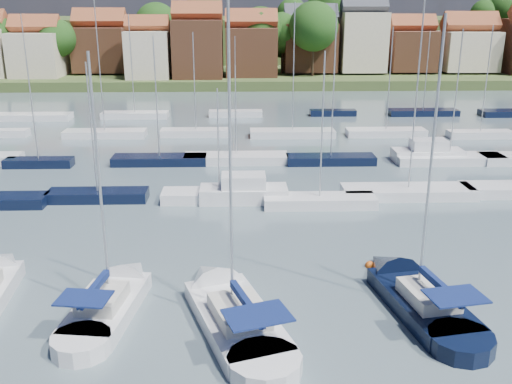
{
  "coord_description": "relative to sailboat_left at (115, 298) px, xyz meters",
  "views": [
    {
      "loc": [
        -5.65,
        -23.47,
        14.96
      ],
      "look_at": [
        -4.5,
        14.0,
        2.73
      ],
      "focal_mm": 40.0,
      "sensor_mm": 36.0,
      "label": 1
    }
  ],
  "objects": [
    {
      "name": "sailboat_centre",
      "position": [
        5.89,
        -0.99,
        -0.01
      ],
      "size": [
        6.98,
        12.78,
        16.78
      ],
      "rotation": [
        0.0,
        0.0,
        1.89
      ],
      "color": "silver",
      "rests_on": "ground"
    },
    {
      "name": "far_shore_town",
      "position": [
        14.49,
        129.17,
        4.25
      ],
      "size": [
        212.46,
        90.0,
        22.27
      ],
      "color": "#3E4B25",
      "rests_on": "ground"
    },
    {
      "name": "marina_field",
      "position": [
        14.17,
        31.65,
        0.07
      ],
      "size": [
        79.62,
        41.41,
        15.93
      ],
      "color": "silver",
      "rests_on": "ground"
    },
    {
      "name": "buoy_d",
      "position": [
        16.92,
        -5.13,
        -0.36
      ],
      "size": [
        0.5,
        0.5,
        0.5
      ],
      "primitive_type": "sphere",
      "color": "beige",
      "rests_on": "ground"
    },
    {
      "name": "buoy_e",
      "position": [
        14.43,
        4.07,
        -0.36
      ],
      "size": [
        0.54,
        0.54,
        0.54
      ],
      "primitive_type": "sphere",
      "color": "#D85914",
      "rests_on": "ground"
    },
    {
      "name": "sailboat_navy",
      "position": [
        15.73,
        0.17,
        -0.0
      ],
      "size": [
        5.02,
        11.87,
        15.95
      ],
      "rotation": [
        0.0,
        0.0,
        1.75
      ],
      "color": "black",
      "rests_on": "ground"
    },
    {
      "name": "ground",
      "position": [
        12.26,
        36.5,
        -0.36
      ],
      "size": [
        260.0,
        260.0,
        0.0
      ],
      "primitive_type": "plane",
      "color": "#475760",
      "rests_on": "ground"
    },
    {
      "name": "buoy_c",
      "position": [
        6.68,
        -3.94,
        -0.36
      ],
      "size": [
        0.46,
        0.46,
        0.46
      ],
      "primitive_type": "sphere",
      "color": "beige",
      "rests_on": "ground"
    },
    {
      "name": "sailboat_left",
      "position": [
        0.0,
        0.0,
        0.0
      ],
      "size": [
        4.13,
        10.68,
        14.19
      ],
      "rotation": [
        0.0,
        0.0,
        1.43
      ],
      "color": "silver",
      "rests_on": "ground"
    }
  ]
}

